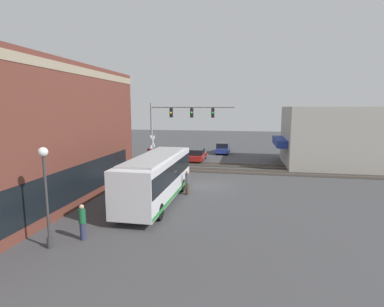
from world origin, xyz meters
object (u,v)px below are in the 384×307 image
Objects in this scene: crossing_signal at (153,150)px; parked_car_red at (197,155)px; streetlamp at (46,189)px; parked_car_blue at (223,148)px; city_bus at (157,176)px; pedestrian_near_bus at (187,182)px; pedestrian_by_lamp at (82,222)px.

crossing_signal reaches higher than parked_car_red.
parked_car_red is at bearing -24.41° from crossing_signal.
streetlamp is 31.53m from parked_car_blue.
city_bus is 2.87m from pedestrian_near_bus.
parked_car_blue is at bearing -6.33° from city_bus.
pedestrian_near_bus is (9.68, -4.60, -1.90)m from streetlamp.
city_bus is 6.76m from pedestrian_by_lamp.
crossing_signal is 8.90m from pedestrian_near_bus.
pedestrian_by_lamp is (-6.45, 1.83, -0.89)m from city_bus.
parked_car_red is at bearing -4.53° from pedestrian_by_lamp.
pedestrian_by_lamp reaches higher than parked_car_blue.
city_bus is at bearing 141.25° from pedestrian_near_bus.
pedestrian_near_bus reaches higher than parked_car_blue.
crossing_signal is 0.80× the size of streetlamp.
city_bus is 9.94m from crossing_signal.
city_bus is 23.60m from parked_car_blue.
parked_car_red is 2.51× the size of pedestrian_by_lamp.
city_bus reaches higher than parked_car_red.
city_bus reaches higher than pedestrian_near_bus.
city_bus is 5.51× the size of pedestrian_near_bus.
parked_car_red is 7.28m from parked_car_blue.
parked_car_blue is at bearing -8.43° from pedestrian_by_lamp.
streetlamp is 2.60× the size of pedestrian_near_bus.
city_bus is 2.12× the size of streetlamp.
city_bus is 2.65× the size of crossing_signal.
city_bus is 8.14m from streetlamp.
pedestrian_near_bus is (8.58, -3.54, 0.01)m from pedestrian_by_lamp.
streetlamp reaches higher than parked_car_blue.
crossing_signal is at bearing 157.24° from parked_car_blue.
city_bus is 16.67m from parked_car_red.
streetlamp reaches higher than pedestrian_by_lamp.
city_bus is 2.12× the size of parked_car_blue.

